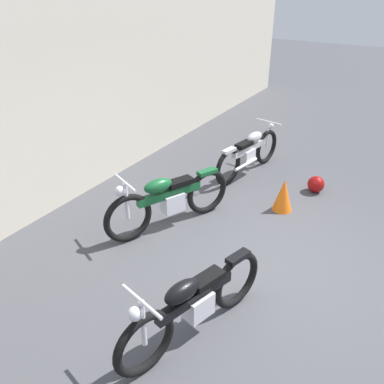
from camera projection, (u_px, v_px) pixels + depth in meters
name	position (u px, v px, depth m)	size (l,w,h in m)	color
ground_plane	(270.00, 267.00, 5.37)	(40.00, 40.00, 0.00)	#47474C
building_wall	(51.00, 100.00, 6.24)	(18.00, 0.30, 3.41)	beige
helmet	(316.00, 184.00, 7.15)	(0.30, 0.30, 0.30)	maroon
traffic_cone	(283.00, 195.00, 6.54)	(0.32, 0.32, 0.55)	orange
motorcycle_silver	(249.00, 152.00, 7.70)	(1.97, 0.61, 0.89)	black
motorcycle_black	(194.00, 304.00, 4.17)	(1.97, 0.77, 0.91)	black
motorcycle_green	(169.00, 199.00, 6.03)	(1.98, 1.05, 0.96)	black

